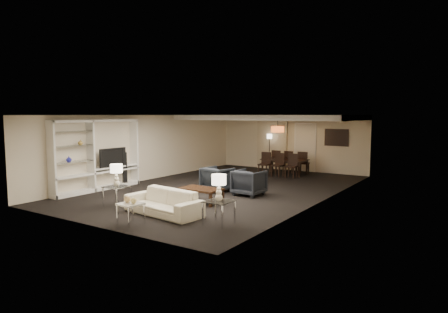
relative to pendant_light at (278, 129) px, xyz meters
name	(u,v)px	position (x,y,z in m)	size (l,w,h in m)	color
floor	(224,188)	(-0.30, -3.50, -1.92)	(11.00, 11.00, 0.00)	black
ceiling	(224,115)	(-0.30, -3.50, 0.58)	(7.00, 11.00, 0.02)	silver
wall_back	(291,143)	(-0.30, 2.00, -0.67)	(7.00, 0.02, 2.50)	beige
wall_front	(89,171)	(-0.30, -9.00, -0.67)	(7.00, 0.02, 2.50)	beige
wall_left	(149,147)	(-3.80, -3.50, -0.67)	(0.02, 11.00, 2.50)	beige
wall_right	(324,158)	(3.20, -3.50, -0.67)	(0.02, 11.00, 2.50)	beige
ceiling_soffit	(271,117)	(-0.30, 0.00, 0.48)	(7.00, 4.00, 0.20)	silver
curtains	(272,143)	(-1.20, 1.92, -0.72)	(1.50, 0.12, 2.40)	beige
door	(305,148)	(0.40, 1.97, -0.87)	(0.90, 0.05, 2.10)	silver
painting	(336,138)	(1.80, 1.96, -0.37)	(0.95, 0.04, 0.65)	#142D38
media_unit	(97,155)	(-3.61, -6.10, -0.74)	(0.38, 3.40, 2.35)	white
pendant_light	(278,129)	(0.00, 0.00, 0.00)	(0.52, 0.52, 0.24)	#D8591E
sofa	(163,202)	(0.38, -7.31, -1.61)	(2.15, 0.84, 0.63)	beige
coffee_table	(201,195)	(0.38, -5.71, -1.71)	(1.18, 0.69, 0.42)	black
armchair_left	(217,179)	(-0.22, -4.01, -1.52)	(0.86, 0.88, 0.80)	black
armchair_right	(249,182)	(0.98, -4.01, -1.52)	(0.86, 0.88, 0.80)	black
side_table_left	(117,196)	(-1.32, -7.31, -1.64)	(0.59, 0.59, 0.55)	white
side_table_right	(219,213)	(2.08, -7.31, -1.64)	(0.59, 0.59, 0.55)	silver
table_lamp_left	(117,175)	(-1.32, -7.31, -1.06)	(0.34, 0.34, 0.61)	white
table_lamp_right	(219,188)	(2.08, -7.31, -1.06)	(0.34, 0.34, 0.61)	white
marble_table	(131,214)	(0.38, -8.41, -1.67)	(0.49, 0.49, 0.49)	silver
gold_gourd_a	(128,199)	(0.28, -8.41, -1.35)	(0.16, 0.16, 0.16)	#E8BC7B
gold_gourd_b	(134,201)	(0.48, -8.41, -1.36)	(0.14, 0.14, 0.14)	#E9D27B
television	(111,157)	(-3.58, -5.56, -0.85)	(0.14, 1.10, 0.63)	black
vase_blue	(69,159)	(-3.61, -7.17, -0.77)	(0.17, 0.17, 0.18)	#282BAF
vase_amber	(80,142)	(-3.61, -6.73, -0.28)	(0.16, 0.16, 0.16)	gold
floor_speaker	(125,169)	(-3.50, -5.02, -1.32)	(0.13, 0.13, 1.20)	black
dining_table	(284,167)	(0.06, 0.55, -1.60)	(1.83, 1.02, 0.65)	black
chair_nl	(264,164)	(-0.54, -0.10, -1.44)	(0.44, 0.44, 0.96)	black
chair_nm	(277,165)	(0.06, -0.10, -1.44)	(0.44, 0.44, 0.96)	black
chair_nr	(291,166)	(0.66, -0.10, -1.44)	(0.44, 0.44, 0.96)	black
chair_fl	(278,161)	(-0.54, 1.20, -1.44)	(0.44, 0.44, 0.96)	black
chair_fm	(291,162)	(0.06, 1.20, -1.44)	(0.44, 0.44, 0.96)	black
chair_fr	(304,163)	(0.66, 1.20, -1.44)	(0.44, 0.44, 0.96)	black
floor_lamp	(269,152)	(-1.17, 1.59, -1.10)	(0.24, 0.24, 1.64)	black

